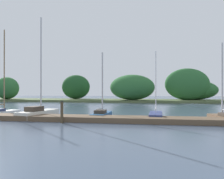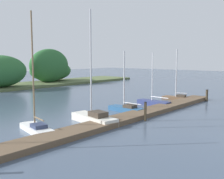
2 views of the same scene
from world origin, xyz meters
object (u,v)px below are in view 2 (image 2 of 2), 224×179
object	(u,v)px
sailboat_2	(93,117)
sailboat_4	(153,102)
sailboat_1	(36,126)
sailboat_5	(177,97)
sailboat_3	(125,108)
mooring_piling_1	(145,111)
mooring_piling_2	(207,95)

from	to	relation	value
sailboat_2	sailboat_4	xyz separation A→B (m)	(9.01, 0.65, -0.15)
sailboat_1	sailboat_2	size ratio (longest dim) A/B	0.94
sailboat_1	sailboat_4	xyz separation A→B (m)	(12.99, -0.46, -0.10)
sailboat_2	sailboat_5	size ratio (longest dim) A/B	1.44
sailboat_1	sailboat_4	bearing A→B (deg)	-79.55
sailboat_3	sailboat_5	distance (m)	8.83
sailboat_1	mooring_piling_1	distance (m)	7.77
sailboat_2	sailboat_3	bearing A→B (deg)	-70.77
sailboat_3	mooring_piling_2	xyz separation A→B (m)	(10.07, -3.23, 0.30)
mooring_piling_1	sailboat_1	bearing A→B (deg)	152.02
sailboat_1	mooring_piling_2	size ratio (longest dim) A/B	6.03
sailboat_4	sailboat_1	bearing A→B (deg)	90.59
sailboat_4	sailboat_5	xyz separation A→B (m)	(4.66, -0.23, 0.06)
sailboat_5	mooring_piling_1	world-z (taller)	sailboat_5
sailboat_3	sailboat_2	bearing A→B (deg)	100.82
mooring_piling_1	sailboat_2	bearing A→B (deg)	138.72
sailboat_1	sailboat_5	size ratio (longest dim) A/B	1.35
mooring_piling_1	sailboat_3	bearing A→B (deg)	59.51
sailboat_1	mooring_piling_2	xyz separation A→B (m)	(18.89, -3.53, 0.24)
sailboat_2	sailboat_3	xyz separation A→B (m)	(4.85, 0.81, -0.10)
sailboat_3	mooring_piling_1	world-z (taller)	sailboat_3
sailboat_5	mooring_piling_1	size ratio (longest dim) A/B	3.88
mooring_piling_1	sailboat_4	bearing A→B (deg)	27.41
sailboat_1	mooring_piling_2	bearing A→B (deg)	-88.09
mooring_piling_2	sailboat_2	bearing A→B (deg)	170.79
sailboat_2	sailboat_4	bearing A→B (deg)	-76.11
sailboat_3	mooring_piling_1	distance (m)	3.90
sailboat_2	sailboat_3	distance (m)	4.92
sailboat_5	mooring_piling_1	bearing A→B (deg)	95.57
mooring_piling_1	mooring_piling_2	distance (m)	12.04
sailboat_2	sailboat_3	size ratio (longest dim) A/B	1.54
sailboat_3	sailboat_1	bearing A→B (deg)	89.39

